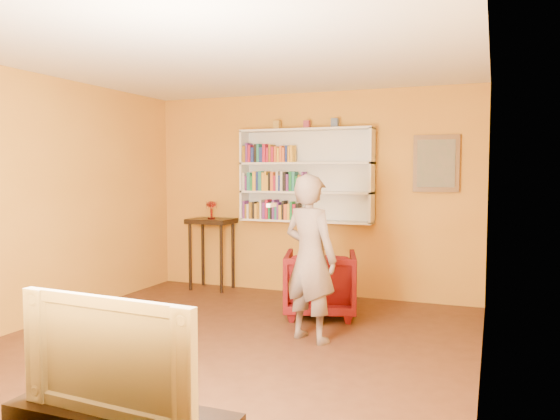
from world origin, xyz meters
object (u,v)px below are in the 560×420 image
object	(u,v)px
armchair	(320,283)
console_table	(212,231)
ruby_lustre	(211,206)
person	(310,258)
bookshelf	(307,176)
television	(120,351)

from	to	relation	value
armchair	console_table	bearing A→B (deg)	-39.49
ruby_lustre	armchair	world-z (taller)	ruby_lustre
ruby_lustre	person	xyz separation A→B (m)	(2.03, -1.73, -0.36)
bookshelf	armchair	bearing A→B (deg)	-63.00
bookshelf	television	size ratio (longest dim) A/B	1.72
ruby_lustre	television	bearing A→B (deg)	-66.77
bookshelf	armchair	distance (m)	1.63
armchair	television	xyz separation A→B (m)	(0.09, -3.70, 0.37)
armchair	ruby_lustre	bearing A→B (deg)	-39.49
bookshelf	ruby_lustre	distance (m)	1.43
armchair	person	bearing A→B (deg)	85.17
console_table	person	size ratio (longest dim) A/B	0.61
bookshelf	console_table	distance (m)	1.57
ruby_lustre	television	world-z (taller)	ruby_lustre
armchair	television	world-z (taller)	television
ruby_lustre	armchair	size ratio (longest dim) A/B	0.30
console_table	person	world-z (taller)	person
console_table	armchair	xyz separation A→B (m)	(1.84, -0.80, -0.45)
person	console_table	bearing A→B (deg)	-19.63
console_table	person	bearing A→B (deg)	-40.48
bookshelf	armchair	xyz separation A→B (m)	(0.49, -0.96, -1.22)
bookshelf	armchair	size ratio (longest dim) A/B	2.21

